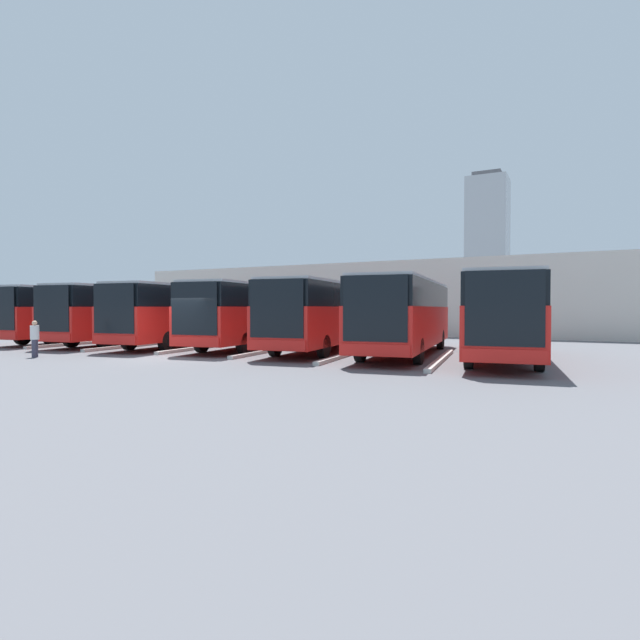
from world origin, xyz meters
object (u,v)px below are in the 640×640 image
at_px(bus_0, 503,314).
at_px(bus_1, 406,313).
at_px(bus_2, 327,313).
at_px(bus_6, 87,312).
at_px(pedestrian, 35,338).
at_px(bus_3, 258,313).
at_px(bus_4, 191,312).
at_px(bus_5, 135,312).

height_order(bus_0, bus_1, same).
xyz_separation_m(bus_1, bus_2, (4.10, -0.37, 0.00)).
bearing_deg(bus_0, bus_6, -7.12).
xyz_separation_m(bus_0, bus_1, (4.10, -0.23, 0.00)).
relative_size(bus_2, pedestrian, 7.69).
height_order(bus_3, bus_4, same).
height_order(bus_0, bus_2, same).
bearing_deg(bus_2, bus_3, -8.64).
bearing_deg(bus_4, bus_5, -5.12).
relative_size(bus_0, bus_5, 1.00).
bearing_deg(bus_3, pedestrian, 51.15).
distance_m(bus_3, bus_6, 12.33).
relative_size(bus_5, bus_6, 1.00).
distance_m(bus_5, pedestrian, 8.54).
relative_size(bus_1, bus_6, 1.00).
bearing_deg(bus_6, bus_0, 172.88).
distance_m(bus_1, bus_5, 16.41).
bearing_deg(bus_3, bus_5, -2.19).
height_order(bus_4, bus_6, same).
bearing_deg(bus_2, bus_6, -4.84).
relative_size(bus_4, bus_5, 1.00).
distance_m(bus_0, bus_2, 8.23).
distance_m(bus_2, bus_5, 12.32).
xyz_separation_m(bus_4, bus_5, (4.10, 0.17, 0.00)).
bearing_deg(bus_3, bus_2, 171.36).
bearing_deg(bus_6, bus_1, 173.60).
xyz_separation_m(bus_1, bus_5, (16.41, 0.29, 0.00)).
height_order(bus_2, bus_6, same).
relative_size(bus_2, bus_6, 1.00).
xyz_separation_m(bus_5, pedestrian, (-2.87, 7.98, -1.01)).
distance_m(bus_3, bus_4, 4.14).
bearing_deg(pedestrian, bus_2, -82.67).
distance_m(bus_0, pedestrian, 19.41).
bearing_deg(pedestrian, bus_0, -100.68).
xyz_separation_m(bus_2, bus_4, (8.20, 0.50, 0.00)).
xyz_separation_m(bus_1, bus_3, (8.20, -0.46, 0.00)).
bearing_deg(bus_5, bus_6, -6.34).
distance_m(bus_6, pedestrian, 10.58).
distance_m(bus_0, bus_4, 16.41).
relative_size(bus_2, bus_3, 1.00).
bearing_deg(pedestrian, bus_6, 6.25).
height_order(bus_4, bus_5, same).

